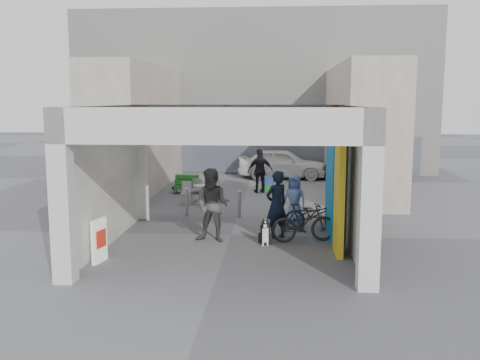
# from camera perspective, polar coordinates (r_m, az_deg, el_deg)

# --- Properties ---
(ground) EXTENTS (90.00, 90.00, 0.00)m
(ground) POSITION_cam_1_polar(r_m,az_deg,el_deg) (14.61, -0.96, -5.89)
(ground) COLOR slate
(ground) RESTS_ON ground
(arcade_canopy) EXTENTS (6.40, 6.45, 6.40)m
(arcade_canopy) POSITION_cam_1_polar(r_m,az_deg,el_deg) (13.36, 1.02, 2.79)
(arcade_canopy) COLOR beige
(arcade_canopy) RESTS_ON ground
(far_building) EXTENTS (18.00, 4.08, 8.00)m
(far_building) POSITION_cam_1_polar(r_m,az_deg,el_deg) (28.12, 1.55, 9.24)
(far_building) COLOR silver
(far_building) RESTS_ON ground
(plaza_bldg_left) EXTENTS (2.00, 9.00, 5.00)m
(plaza_bldg_left) POSITION_cam_1_polar(r_m,az_deg,el_deg) (22.38, -10.86, 5.46)
(plaza_bldg_left) COLOR beige
(plaza_bldg_left) RESTS_ON ground
(plaza_bldg_right) EXTENTS (2.00, 9.00, 5.00)m
(plaza_bldg_right) POSITION_cam_1_polar(r_m,az_deg,el_deg) (21.87, 12.68, 5.34)
(plaza_bldg_right) COLOR beige
(plaza_bldg_right) RESTS_ON ground
(bollard_left) EXTENTS (0.09, 0.09, 0.89)m
(bollard_left) POSITION_cam_1_polar(r_m,az_deg,el_deg) (16.96, -5.70, -2.37)
(bollard_left) COLOR gray
(bollard_left) RESTS_ON ground
(bollard_center) EXTENTS (0.09, 0.09, 0.83)m
(bollard_center) POSITION_cam_1_polar(r_m,az_deg,el_deg) (16.70, -0.05, -2.59)
(bollard_center) COLOR gray
(bollard_center) RESTS_ON ground
(bollard_right) EXTENTS (0.09, 0.09, 0.95)m
(bollard_right) POSITION_cam_1_polar(r_m,az_deg,el_deg) (16.91, 5.67, -2.29)
(bollard_right) COLOR gray
(bollard_right) RESTS_ON ground
(advert_board_near) EXTENTS (0.20, 0.55, 1.00)m
(advert_board_near) POSITION_cam_1_polar(r_m,az_deg,el_deg) (12.51, -14.77, -6.26)
(advert_board_near) COLOR white
(advert_board_near) RESTS_ON ground
(advert_board_far) EXTENTS (0.21, 0.55, 1.00)m
(advert_board_far) POSITION_cam_1_polar(r_m,az_deg,el_deg) (16.74, -9.81, -2.38)
(advert_board_far) COLOR white
(advert_board_far) RESTS_ON ground
(cafe_set) EXTENTS (1.31, 1.06, 0.79)m
(cafe_set) POSITION_cam_1_polar(r_m,az_deg,el_deg) (19.22, -4.29, -1.55)
(cafe_set) COLOR #9F9FA4
(cafe_set) RESTS_ON ground
(produce_stand) EXTENTS (1.08, 0.59, 0.71)m
(produce_stand) POSITION_cam_1_polar(r_m,az_deg,el_deg) (21.15, -5.71, -0.64)
(produce_stand) COLOR black
(produce_stand) RESTS_ON ground
(crate_stack) EXTENTS (0.47, 0.37, 0.56)m
(crate_stack) POSITION_cam_1_polar(r_m,az_deg,el_deg) (21.60, 2.92, -0.43)
(crate_stack) COLOR #185719
(crate_stack) RESTS_ON ground
(border_collie) EXTENTS (0.25, 0.50, 0.69)m
(border_collie) POSITION_cam_1_polar(r_m,az_deg,el_deg) (13.63, 2.73, -5.77)
(border_collie) COLOR black
(border_collie) RESTS_ON ground
(man_with_dog) EXTENTS (0.79, 0.74, 1.81)m
(man_with_dog) POSITION_cam_1_polar(r_m,az_deg,el_deg) (14.13, 3.92, -2.65)
(man_with_dog) COLOR black
(man_with_dog) RESTS_ON ground
(man_back_turned) EXTENTS (1.04, 0.88, 1.91)m
(man_back_turned) POSITION_cam_1_polar(r_m,az_deg,el_deg) (13.78, -2.93, -2.72)
(man_back_turned) COLOR #414144
(man_back_turned) RESTS_ON ground
(man_elderly) EXTENTS (0.84, 0.72, 1.46)m
(man_elderly) POSITION_cam_1_polar(r_m,az_deg,el_deg) (15.86, 5.83, -2.07)
(man_elderly) COLOR #5B74B0
(man_elderly) RESTS_ON ground
(man_crates) EXTENTS (1.10, 0.71, 1.74)m
(man_crates) POSITION_cam_1_polar(r_m,az_deg,el_deg) (21.09, 2.17, 0.98)
(man_crates) COLOR black
(man_crates) RESTS_ON ground
(bicycle_front) EXTENTS (1.74, 0.72, 0.89)m
(bicycle_front) POSITION_cam_1_polar(r_m,az_deg,el_deg) (15.21, 7.97, -3.66)
(bicycle_front) COLOR black
(bicycle_front) RESTS_ON ground
(bicycle_rear) EXTENTS (1.77, 0.84, 1.02)m
(bicycle_rear) POSITION_cam_1_polar(r_m,az_deg,el_deg) (13.90, 6.84, -4.53)
(bicycle_rear) COLOR black
(bicycle_rear) RESTS_ON ground
(white_van) EXTENTS (4.23, 1.92, 1.41)m
(white_van) POSITION_cam_1_polar(r_m,az_deg,el_deg) (25.10, 4.57, 1.79)
(white_van) COLOR white
(white_van) RESTS_ON ground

